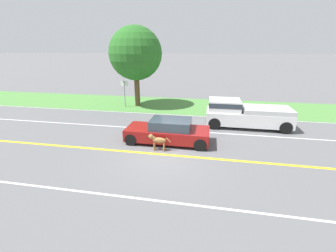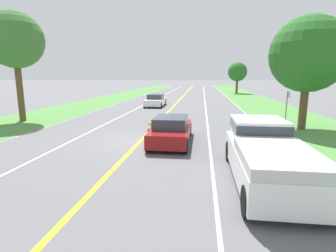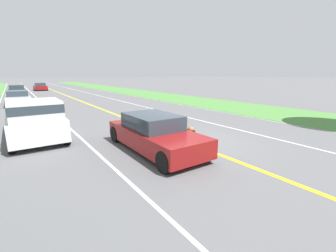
{
  "view_description": "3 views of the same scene",
  "coord_description": "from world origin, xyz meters",
  "px_view_note": "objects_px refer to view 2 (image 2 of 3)",
  "views": [
    {
      "loc": [
        -9.76,
        -2.07,
        4.98
      ],
      "look_at": [
        1.26,
        -0.01,
        1.06
      ],
      "focal_mm": 24.0,
      "sensor_mm": 36.0,
      "label": 1
    },
    {
      "loc": [
        3.06,
        -12.62,
        3.27
      ],
      "look_at": [
        1.42,
        0.18,
        0.8
      ],
      "focal_mm": 28.0,
      "sensor_mm": 36.0,
      "label": 2
    },
    {
      "loc": [
        5.7,
        6.91,
        2.76
      ],
      "look_at": [
        1.4,
        0.63,
        1.0
      ],
      "focal_mm": 24.0,
      "sensor_mm": 36.0,
      "label": 3
    }
  ],
  "objects_px": {
    "dog": "(150,129)",
    "roadside_tree_right_far": "(237,72)",
    "street_sign": "(287,104)",
    "roadside_tree_right_near": "(308,55)",
    "roadside_tree_left_near": "(15,40)",
    "ego_car": "(171,130)",
    "pickup_truck": "(266,153)",
    "oncoming_car": "(155,101)"
  },
  "relations": [
    {
      "from": "street_sign",
      "to": "roadside_tree_left_near",
      "type": "bearing_deg",
      "value": -179.14
    },
    {
      "from": "roadside_tree_right_near",
      "to": "roadside_tree_right_far",
      "type": "xyz_separation_m",
      "value": [
        0.36,
        34.5,
        -0.48
      ]
    },
    {
      "from": "dog",
      "to": "street_sign",
      "type": "relative_size",
      "value": 0.54
    },
    {
      "from": "oncoming_car",
      "to": "roadside_tree_right_far",
      "type": "xyz_separation_m",
      "value": [
        11.58,
        23.09,
        3.42
      ]
    },
    {
      "from": "oncoming_car",
      "to": "roadside_tree_right_far",
      "type": "bearing_deg",
      "value": -116.63
    },
    {
      "from": "ego_car",
      "to": "pickup_truck",
      "type": "bearing_deg",
      "value": -51.61
    },
    {
      "from": "roadside_tree_right_far",
      "to": "street_sign",
      "type": "xyz_separation_m",
      "value": [
        -1.04,
        -33.58,
        -2.56
      ]
    },
    {
      "from": "roadside_tree_right_far",
      "to": "roadside_tree_left_near",
      "type": "xyz_separation_m",
      "value": [
        -19.61,
        -33.86,
        1.68
      ]
    },
    {
      "from": "roadside_tree_right_far",
      "to": "ego_car",
      "type": "bearing_deg",
      "value": -101.69
    },
    {
      "from": "dog",
      "to": "roadside_tree_left_near",
      "type": "distance_m",
      "value": 12.49
    },
    {
      "from": "oncoming_car",
      "to": "roadside_tree_right_near",
      "type": "xyz_separation_m",
      "value": [
        11.22,
        -11.41,
        3.9
      ]
    },
    {
      "from": "ego_car",
      "to": "oncoming_car",
      "type": "relative_size",
      "value": 1.06
    },
    {
      "from": "oncoming_car",
      "to": "roadside_tree_right_near",
      "type": "distance_m",
      "value": 16.47
    },
    {
      "from": "roadside_tree_left_near",
      "to": "street_sign",
      "type": "height_order",
      "value": "roadside_tree_left_near"
    },
    {
      "from": "pickup_truck",
      "to": "dog",
      "type": "bearing_deg",
      "value": 134.39
    },
    {
      "from": "dog",
      "to": "street_sign",
      "type": "xyz_separation_m",
      "value": [
        8.13,
        4.81,
        0.92
      ]
    },
    {
      "from": "oncoming_car",
      "to": "roadside_tree_left_near",
      "type": "relative_size",
      "value": 0.55
    },
    {
      "from": "ego_car",
      "to": "roadside_tree_right_near",
      "type": "distance_m",
      "value": 9.58
    },
    {
      "from": "roadside_tree_right_near",
      "to": "street_sign",
      "type": "distance_m",
      "value": 3.24
    },
    {
      "from": "roadside_tree_left_near",
      "to": "ego_car",
      "type": "bearing_deg",
      "value": -22.83
    },
    {
      "from": "roadside_tree_right_near",
      "to": "roadside_tree_left_near",
      "type": "bearing_deg",
      "value": 178.08
    },
    {
      "from": "dog",
      "to": "oncoming_car",
      "type": "relative_size",
      "value": 0.29
    },
    {
      "from": "dog",
      "to": "roadside_tree_right_far",
      "type": "height_order",
      "value": "roadside_tree_right_far"
    },
    {
      "from": "dog",
      "to": "roadside_tree_right_near",
      "type": "relative_size",
      "value": 0.18
    },
    {
      "from": "dog",
      "to": "roadside_tree_right_far",
      "type": "xyz_separation_m",
      "value": [
        9.18,
        38.39,
        3.48
      ]
    },
    {
      "from": "oncoming_car",
      "to": "roadside_tree_right_far",
      "type": "height_order",
      "value": "roadside_tree_right_far"
    },
    {
      "from": "roadside_tree_right_near",
      "to": "roadside_tree_left_near",
      "type": "height_order",
      "value": "roadside_tree_left_near"
    },
    {
      "from": "oncoming_car",
      "to": "pickup_truck",
      "type": "bearing_deg",
      "value": 109.4
    },
    {
      "from": "ego_car",
      "to": "roadside_tree_right_near",
      "type": "xyz_separation_m",
      "value": [
        7.66,
        4.24,
        3.89
      ]
    },
    {
      "from": "dog",
      "to": "pickup_truck",
      "type": "distance_m",
      "value": 6.67
    },
    {
      "from": "roadside_tree_right_near",
      "to": "pickup_truck",
      "type": "bearing_deg",
      "value": -115.67
    },
    {
      "from": "roadside_tree_left_near",
      "to": "street_sign",
      "type": "distance_m",
      "value": 19.04
    },
    {
      "from": "ego_car",
      "to": "roadside_tree_right_near",
      "type": "bearing_deg",
      "value": 28.96
    },
    {
      "from": "roadside_tree_right_near",
      "to": "street_sign",
      "type": "relative_size",
      "value": 2.91
    },
    {
      "from": "pickup_truck",
      "to": "street_sign",
      "type": "height_order",
      "value": "street_sign"
    },
    {
      "from": "pickup_truck",
      "to": "street_sign",
      "type": "bearing_deg",
      "value": 70.07
    },
    {
      "from": "roadside_tree_right_near",
      "to": "street_sign",
      "type": "bearing_deg",
      "value": 126.61
    },
    {
      "from": "dog",
      "to": "roadside_tree_right_near",
      "type": "bearing_deg",
      "value": 21.7
    },
    {
      "from": "pickup_truck",
      "to": "ego_car",
      "type": "bearing_deg",
      "value": 128.39
    },
    {
      "from": "pickup_truck",
      "to": "roadside_tree_right_far",
      "type": "xyz_separation_m",
      "value": [
        4.51,
        43.15,
        3.13
      ]
    },
    {
      "from": "pickup_truck",
      "to": "oncoming_car",
      "type": "xyz_separation_m",
      "value": [
        -7.06,
        20.06,
        -0.29
      ]
    },
    {
      "from": "oncoming_car",
      "to": "roadside_tree_right_far",
      "type": "distance_m",
      "value": 26.06
    }
  ]
}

